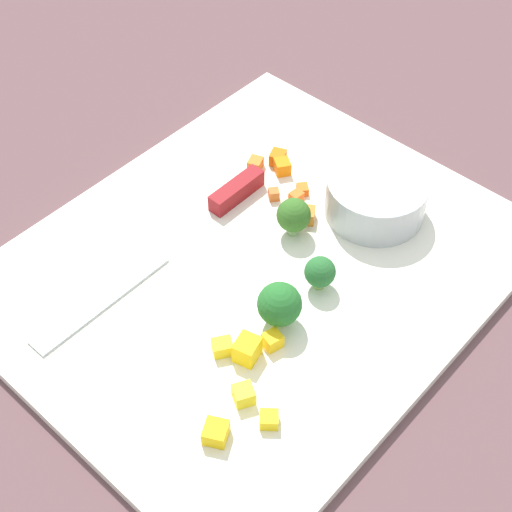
{
  "coord_description": "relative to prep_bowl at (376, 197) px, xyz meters",
  "views": [
    {
      "loc": [
        0.35,
        0.31,
        0.55
      ],
      "look_at": [
        0.0,
        0.0,
        0.02
      ],
      "focal_mm": 53.22,
      "sensor_mm": 36.0,
      "label": 1
    }
  ],
  "objects": [
    {
      "name": "prep_bowl",
      "position": [
        0.0,
        0.0,
        0.0
      ],
      "size": [
        0.1,
        0.1,
        0.04
      ],
      "primitive_type": "cylinder",
      "color": "#B4BABE",
      "rests_on": "cutting_board"
    },
    {
      "name": "carrot_dice_4",
      "position": [
        0.02,
        -0.11,
        -0.01
      ],
      "size": [
        0.02,
        0.02,
        0.01
      ],
      "primitive_type": "cube",
      "rotation": [
        0.0,
        0.0,
        0.99
      ],
      "color": "orange",
      "rests_on": "cutting_board"
    },
    {
      "name": "pepper_dice_0",
      "position": [
        0.25,
        0.08,
        -0.01
      ],
      "size": [
        0.02,
        0.02,
        0.01
      ],
      "primitive_type": "cube",
      "rotation": [
        0.0,
        0.0,
        0.7
      ],
      "color": "yellow",
      "rests_on": "cutting_board"
    },
    {
      "name": "pepper_dice_5",
      "position": [
        0.22,
        0.0,
        -0.01
      ],
      "size": [
        0.02,
        0.02,
        0.01
      ],
      "primitive_type": "cube",
      "rotation": [
        0.0,
        0.0,
        2.55
      ],
      "color": "yellow",
      "rests_on": "cutting_board"
    },
    {
      "name": "carrot_dice_1",
      "position": [
        0.05,
        -0.09,
        -0.02
      ],
      "size": [
        0.01,
        0.01,
        0.01
      ],
      "primitive_type": "cube",
      "rotation": [
        0.0,
        0.0,
        2.45
      ],
      "color": "orange",
      "rests_on": "cutting_board"
    },
    {
      "name": "carrot_dice_5",
      "position": [
        0.01,
        -0.12,
        -0.01
      ],
      "size": [
        0.02,
        0.02,
        0.01
      ],
      "primitive_type": "cube",
      "rotation": [
        0.0,
        0.0,
        0.41
      ],
      "color": "orange",
      "rests_on": "cutting_board"
    },
    {
      "name": "cutting_board",
      "position": [
        0.13,
        -0.04,
        -0.03
      ],
      "size": [
        0.47,
        0.39,
        0.01
      ],
      "primitive_type": "cube",
      "color": "white",
      "rests_on": "ground_plane"
    },
    {
      "name": "carrot_dice_6",
      "position": [
        0.03,
        -0.07,
        -0.02
      ],
      "size": [
        0.02,
        0.02,
        0.01
      ],
      "primitive_type": "cube",
      "rotation": [
        0.0,
        0.0,
        0.87
      ],
      "color": "orange",
      "rests_on": "cutting_board"
    },
    {
      "name": "carrot_dice_2",
      "position": [
        0.03,
        -0.13,
        -0.01
      ],
      "size": [
        0.02,
        0.02,
        0.01
      ],
      "primitive_type": "cube",
      "rotation": [
        0.0,
        0.0,
        1.96
      ],
      "color": "orange",
      "rests_on": "cutting_board"
    },
    {
      "name": "broccoli_floret_0",
      "position": [
        0.08,
        -0.04,
        0.0
      ],
      "size": [
        0.03,
        0.03,
        0.04
      ],
      "color": "#8AAF6C",
      "rests_on": "cutting_board"
    },
    {
      "name": "pepper_dice_1",
      "position": [
        0.29,
        0.06,
        -0.01
      ],
      "size": [
        0.03,
        0.03,
        0.01
      ],
      "primitive_type": "cube",
      "rotation": [
        0.0,
        0.0,
        0.49
      ],
      "color": "yellow",
      "rests_on": "cutting_board"
    },
    {
      "name": "pepper_dice_4",
      "position": [
        0.21,
        0.02,
        -0.01
      ],
      "size": [
        0.03,
        0.02,
        0.02
      ],
      "primitive_type": "cube",
      "rotation": [
        0.0,
        0.0,
        0.26
      ],
      "color": "yellow",
      "rests_on": "cutting_board"
    },
    {
      "name": "carrot_dice_0",
      "position": [
        0.05,
        -0.04,
        -0.01
      ],
      "size": [
        0.02,
        0.02,
        0.01
      ],
      "primitive_type": "cube",
      "rotation": [
        0.0,
        0.0,
        0.58
      ],
      "color": "orange",
      "rests_on": "cutting_board"
    },
    {
      "name": "chef_knife",
      "position": [
        0.13,
        -0.12,
        -0.01
      ],
      "size": [
        0.29,
        0.02,
        0.02
      ],
      "rotation": [
        0.0,
        0.0,
        0.0
      ],
      "color": "silver",
      "rests_on": "cutting_board"
    },
    {
      "name": "ground_plane",
      "position": [
        0.13,
        -0.04,
        -0.03
      ],
      "size": [
        4.0,
        4.0,
        0.0
      ],
      "primitive_type": "plane",
      "color": "brown"
    },
    {
      "name": "pepper_dice_2",
      "position": [
        0.25,
        0.05,
        -0.01
      ],
      "size": [
        0.02,
        0.02,
        0.02
      ],
      "primitive_type": "cube",
      "rotation": [
        0.0,
        0.0,
        1.06
      ],
      "color": "yellow",
      "rests_on": "cutting_board"
    },
    {
      "name": "broccoli_floret_2",
      "position": [
        0.17,
        0.02,
        0.0
      ],
      "size": [
        0.04,
        0.04,
        0.05
      ],
      "color": "#94BC6D",
      "rests_on": "cutting_board"
    },
    {
      "name": "broccoli_floret_1",
      "position": [
        0.11,
        0.02,
        -0.0
      ],
      "size": [
        0.03,
        0.03,
        0.03
      ],
      "color": "#86B157",
      "rests_on": "cutting_board"
    },
    {
      "name": "pepper_dice_3",
      "position": [
        0.19,
        0.03,
        -0.01
      ],
      "size": [
        0.02,
        0.02,
        0.01
      ],
      "primitive_type": "cube",
      "rotation": [
        0.0,
        0.0,
        2.88
      ],
      "color": "yellow",
      "rests_on": "cutting_board"
    },
    {
      "name": "carrot_dice_3",
      "position": [
        0.04,
        -0.07,
        -0.02
      ],
      "size": [
        0.01,
        0.01,
        0.01
      ],
      "primitive_type": "cube",
      "rotation": [
        0.0,
        0.0,
        3.07
      ],
      "color": "orange",
      "rests_on": "cutting_board"
    }
  ]
}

